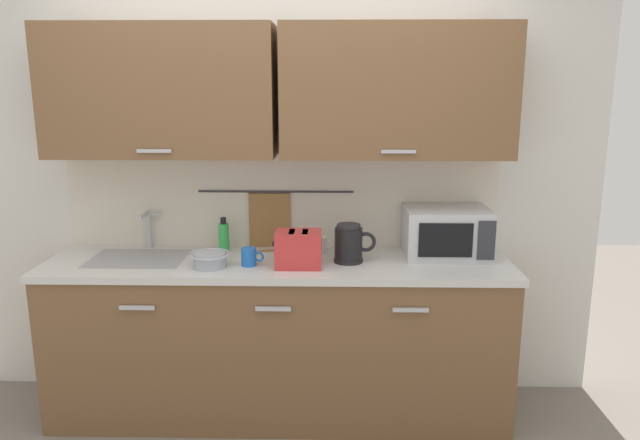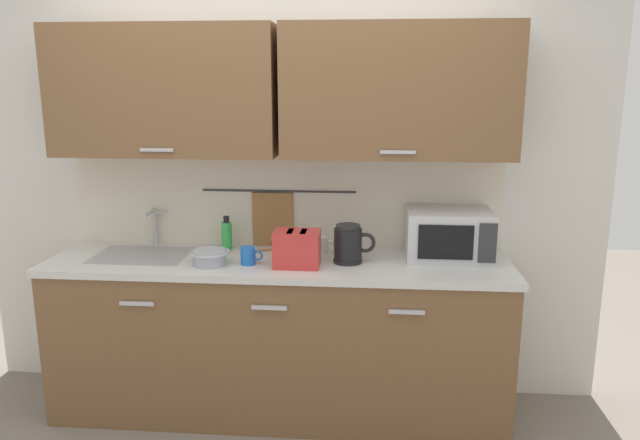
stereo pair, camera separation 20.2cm
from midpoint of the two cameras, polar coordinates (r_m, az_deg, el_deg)
name	(u,v)px [view 2 (the right image)]	position (r m, az deg, el deg)	size (l,w,h in m)	color
ground	(272,438)	(3.42, -2.74, -19.87)	(8.00, 8.00, 0.00)	slate
counter_unit	(278,335)	(3.46, -2.33, -10.81)	(2.53, 0.64, 0.90)	brown
back_wall_assembly	(283,142)	(3.42, -1.83, 7.42)	(3.70, 0.41, 2.50)	silver
sink_faucet	(153,222)	(3.66, -13.94, -0.19)	(0.09, 0.17, 0.22)	#B2B5BA
microwave	(449,234)	(3.40, 13.73, -1.34)	(0.46, 0.35, 0.27)	silver
electric_kettle	(349,244)	(3.24, 4.52, -2.31)	(0.23, 0.16, 0.21)	black
dish_soap_bottle	(227,235)	(3.52, -7.18, -1.40)	(0.06, 0.06, 0.20)	green
mug_near_sink	(249,256)	(3.22, -4.98, -3.39)	(0.12, 0.08, 0.09)	blue
mixing_bowl	(209,257)	(3.24, -8.65, -3.47)	(0.21, 0.21, 0.08)	#A5ADB7
toaster	(297,249)	(3.17, -0.36, -2.73)	(0.26, 0.17, 0.19)	red
mug_by_kettle	(321,245)	(3.41, 1.82, -2.41)	(0.12, 0.08, 0.09)	silver
wooden_spoon	(280,249)	(3.50, -2.18, -2.76)	(0.27, 0.12, 0.01)	#9E7042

